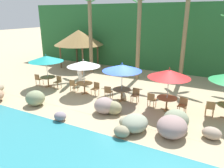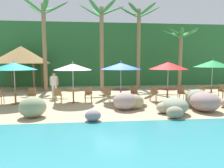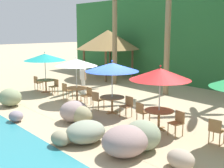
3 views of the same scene
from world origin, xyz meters
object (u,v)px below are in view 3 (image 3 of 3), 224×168
object	(u,v)px
umbrella_teal	(45,57)
palm_tree_nearest	(115,15)
chair_white_seaward	(87,95)
chair_green_inland	(216,130)
chair_red_seaward	(177,122)
dining_table_red	(159,113)
chair_blue_seaward	(127,105)
dining_table_blue	(112,100)
chair_teal_seaward	(55,86)
umbrella_blue	(112,67)
palm_tree_second	(169,12)
waiter_in_white	(83,77)
chair_teal_inland	(37,82)
umbrella_red	(160,74)
umbrella_white	(76,62)
chair_white_inland	(66,90)
chair_blue_inland	(97,99)
palapa_hut	(108,40)
dining_table_white	(77,90)
chair_red_inland	(142,111)
dining_table_teal	(46,82)

from	to	relation	value
umbrella_teal	palm_tree_nearest	xyz separation A→B (m)	(0.57, 4.93, 2.49)
chair_white_seaward	chair_green_inland	bearing A→B (deg)	1.12
chair_white_seaward	chair_red_seaward	distance (m)	5.51
dining_table_red	chair_blue_seaward	bearing A→B (deg)	173.29
dining_table_blue	dining_table_red	world-z (taller)	same
chair_teal_seaward	umbrella_blue	size ratio (longest dim) A/B	0.37
chair_white_seaward	umbrella_blue	distance (m)	2.44
palm_tree_second	waiter_in_white	world-z (taller)	palm_tree_second
dining_table_blue	chair_blue_seaward	xyz separation A→B (m)	(0.84, 0.13, -0.10)
chair_teal_inland	dining_table_red	size ratio (longest dim) A/B	0.79
chair_blue_seaward	umbrella_red	size ratio (longest dim) A/B	0.36
umbrella_white	chair_white_inland	bearing A→B (deg)	-172.78
waiter_in_white	chair_blue_inland	bearing A→B (deg)	-25.02
dining_table_red	umbrella_teal	bearing A→B (deg)	-179.97
chair_teal_seaward	chair_white_seaward	xyz separation A→B (m)	(3.15, 0.01, 0.00)
chair_blue_seaward	palapa_hut	bearing A→B (deg)	144.48
dining_table_blue	chair_red_seaward	distance (m)	3.63
chair_green_inland	palm_tree_second	xyz separation A→B (m)	(-5.81, 4.69, 4.08)
umbrella_blue	palm_tree_second	bearing A→B (deg)	100.01
chair_blue_inland	waiter_in_white	distance (m)	3.56
chair_white_inland	dining_table_red	distance (m)	6.35
chair_white_inland	chair_red_seaward	distance (m)	7.21
umbrella_teal	dining_table_white	distance (m)	3.47
dining_table_white	chair_red_inland	size ratio (longest dim) A/B	1.26
waiter_in_white	chair_green_inland	bearing A→B (deg)	-7.23
chair_white_seaward	umbrella_white	bearing A→B (deg)	-177.03
chair_teal_seaward	chair_green_inland	world-z (taller)	same
umbrella_teal	chair_white_seaward	world-z (taller)	umbrella_teal
chair_blue_inland	waiter_in_white	xyz separation A→B (m)	(-3.19, 1.49, 0.47)
dining_table_white	palm_tree_nearest	world-z (taller)	palm_tree_nearest
chair_teal_seaward	chair_teal_inland	distance (m)	1.71
chair_white_seaward	umbrella_blue	size ratio (longest dim) A/B	0.37
chair_red_inland	palapa_hut	xyz separation A→B (m)	(-9.43, 6.22, 2.38)
chair_blue_inland	chair_red_seaward	size ratio (longest dim) A/B	1.00
chair_blue_seaward	palm_tree_second	distance (m)	6.46
umbrella_white	umbrella_blue	distance (m)	2.73
dining_table_blue	chair_red_seaward	bearing A→B (deg)	-1.72
chair_red_seaward	palm_tree_second	distance (m)	7.83
chair_red_seaward	chair_blue_seaward	bearing A→B (deg)	175.07
chair_teal_seaward	chair_blue_inland	world-z (taller)	same
chair_teal_inland	waiter_in_white	bearing A→B (deg)	29.25
chair_blue_inland	chair_red_seaward	bearing A→B (deg)	1.22
umbrella_teal	umbrella_red	world-z (taller)	umbrella_red
dining_table_teal	chair_red_inland	world-z (taller)	chair_red_inland
chair_white_seaward	umbrella_blue	world-z (taller)	umbrella_blue
dining_table_teal	umbrella_red	xyz separation A→B (m)	(8.65, 0.00, 1.49)
umbrella_teal	chair_white_inland	xyz separation A→B (m)	(2.29, -0.04, -1.58)
palm_tree_nearest	palapa_hut	size ratio (longest dim) A/B	1.47
chair_white_seaward	chair_green_inland	xyz separation A→B (m)	(6.83, 0.13, 0.00)
palapa_hut	waiter_in_white	xyz separation A→B (m)	(3.48, -4.80, -1.91)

